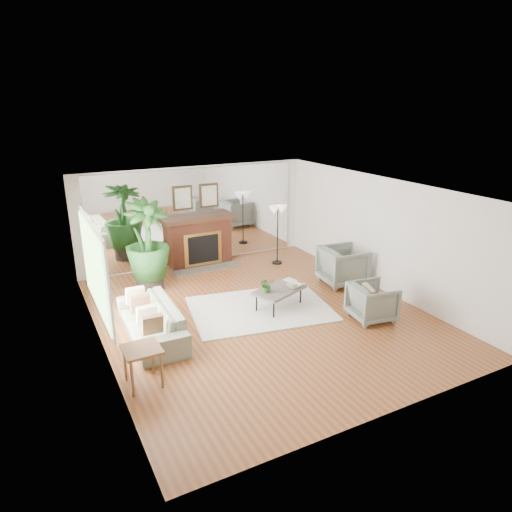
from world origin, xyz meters
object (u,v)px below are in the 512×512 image
coffee_table (279,290)px  floor_lamp (278,214)px  side_table (142,354)px  sofa (151,321)px  armchair_back (343,266)px  armchair_front (372,302)px  potted_ficus (147,243)px  fireplace (200,240)px

coffee_table → floor_lamp: size_ratio=0.79×
side_table → floor_lamp: size_ratio=0.40×
sofa → side_table: size_ratio=3.45×
coffee_table → armchair_back: size_ratio=1.27×
armchair_front → side_table: 4.47m
side_table → potted_ficus: potted_ficus is taller
armchair_front → potted_ficus: 4.89m
coffee_table → sofa: sofa is taller
coffee_table → side_table: bearing=-156.5°
armchair_back → floor_lamp: floor_lamp is taller
armchair_front → coffee_table: bearing=55.9°
fireplace → coffee_table: bearing=-81.7°
armchair_back → side_table: size_ratio=1.57×
coffee_table → armchair_front: (1.35, -1.24, -0.03)m
side_table → armchair_back: bearing=19.8°
sofa → floor_lamp: size_ratio=1.38×
potted_ficus → armchair_front: bearing=-45.0°
sofa → armchair_back: 4.61m
fireplace → coffee_table: (0.47, -3.19, -0.27)m
floor_lamp → sofa: bearing=-149.4°
coffee_table → floor_lamp: (1.33, 2.38, 0.92)m
floor_lamp → coffee_table: bearing=-119.3°
armchair_front → armchair_back: bearing=-11.5°
armchair_front → potted_ficus: bearing=53.5°
sofa → potted_ficus: 2.34m
fireplace → side_table: 5.27m
armchair_front → side_table: (-4.47, -0.11, 0.15)m
potted_ficus → armchair_back: bearing=-22.8°
sofa → armchair_front: 4.17m
fireplace → sofa: size_ratio=0.97×
armchair_back → side_table: 5.41m
fireplace → floor_lamp: size_ratio=1.34×
potted_ficus → side_table: bearing=-106.5°
potted_ficus → floor_lamp: potted_ficus is taller
armchair_back → side_table: bearing=117.1°
potted_ficus → floor_lamp: (3.40, 0.20, 0.21)m
sofa → floor_lamp: bearing=121.8°
armchair_back → potted_ficus: (-4.04, 1.70, 0.66)m
armchair_back → armchair_front: size_ratio=1.21×
coffee_table → floor_lamp: 2.87m
coffee_table → armchair_front: bearing=-42.7°
fireplace → armchair_back: (2.44, -2.72, -0.22)m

